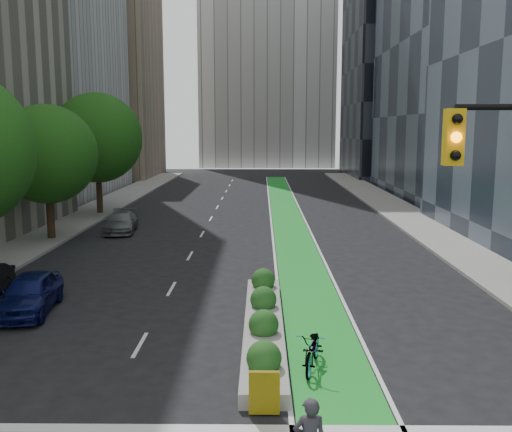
{
  "coord_description": "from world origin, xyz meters",
  "views": [
    {
      "loc": [
        1.13,
        -10.21,
        6.42
      ],
      "look_at": [
        0.92,
        11.89,
        3.0
      ],
      "focal_mm": 40.0,
      "sensor_mm": 36.0,
      "label": 1
    }
  ],
  "objects_px": {
    "median_planter": "(264,322)",
    "parked_car_left_far": "(121,222)",
    "bicycle": "(313,349)",
    "parked_car_left_near": "(30,293)"
  },
  "relations": [
    {
      "from": "median_planter",
      "to": "parked_car_left_far",
      "type": "bearing_deg",
      "value": 116.57
    },
    {
      "from": "median_planter",
      "to": "bicycle",
      "type": "bearing_deg",
      "value": -63.64
    },
    {
      "from": "median_planter",
      "to": "parked_car_left_near",
      "type": "relative_size",
      "value": 2.51
    },
    {
      "from": "bicycle",
      "to": "parked_car_left_far",
      "type": "relative_size",
      "value": 0.49
    },
    {
      "from": "bicycle",
      "to": "parked_car_left_near",
      "type": "xyz_separation_m",
      "value": [
        -9.52,
        4.65,
        0.14
      ]
    },
    {
      "from": "median_planter",
      "to": "bicycle",
      "type": "height_order",
      "value": "bicycle"
    },
    {
      "from": "bicycle",
      "to": "median_planter",
      "type": "bearing_deg",
      "value": 129.08
    },
    {
      "from": "median_planter",
      "to": "bicycle",
      "type": "distance_m",
      "value": 2.99
    },
    {
      "from": "bicycle",
      "to": "parked_car_left_far",
      "type": "height_order",
      "value": "parked_car_left_far"
    },
    {
      "from": "parked_car_left_near",
      "to": "parked_car_left_far",
      "type": "xyz_separation_m",
      "value": [
        -0.61,
        15.64,
        -0.07
      ]
    }
  ]
}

